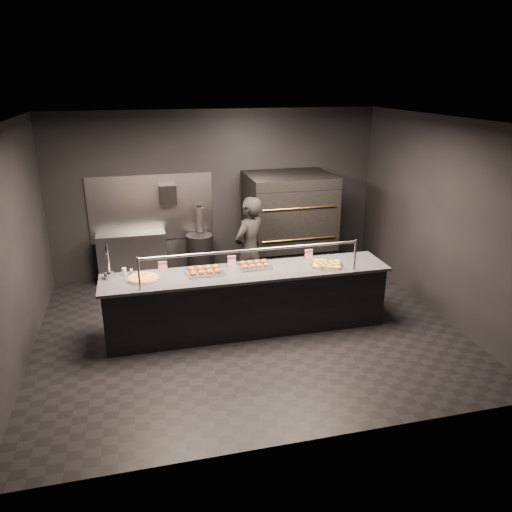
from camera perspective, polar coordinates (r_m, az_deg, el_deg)
name	(u,v)px	position (r m, az deg, el deg)	size (l,w,h in m)	color
room	(245,232)	(6.94, -1.29, 2.81)	(6.04, 6.00, 3.00)	black
service_counter	(248,300)	(7.27, -0.96, -5.09)	(4.10, 0.78, 1.37)	black
pizza_oven	(288,226)	(9.11, 3.71, 3.47)	(1.50, 1.23, 1.91)	black
prep_shelf	(133,257)	(9.27, -13.92, -0.15)	(1.20, 0.35, 0.90)	#99999E
towel_dispenser	(168,195)	(9.05, -10.04, 6.92)	(0.30, 0.20, 0.35)	black
fire_extinguisher	(200,219)	(9.23, -6.46, 4.21)	(0.14, 0.14, 0.51)	#B2B2B7
beer_tap	(108,268)	(7.08, -16.52, -1.30)	(0.14, 0.20, 0.54)	silver
round_pizza	(143,278)	(6.99, -12.78, -2.46)	(0.48, 0.48, 0.03)	silver
slider_tray_a	(205,271)	(7.06, -5.90, -1.69)	(0.57, 0.46, 0.08)	silver
slider_tray_b	(255,265)	(7.24, -0.17, -1.02)	(0.49, 0.38, 0.07)	silver
square_pizza	(327,264)	(7.38, 8.07, -0.92)	(0.50, 0.50, 0.05)	silver
condiment_jar	(126,271)	(7.18, -14.60, -1.72)	(0.15, 0.06, 0.10)	silver
tent_cards	(236,260)	(7.30, -2.30, -0.49)	(2.30, 0.04, 0.15)	white
trash_bin	(200,256)	(9.26, -6.39, 0.00)	(0.49, 0.49, 0.81)	black
worker	(249,250)	(8.08, -0.79, 0.69)	(0.64, 0.42, 1.75)	black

